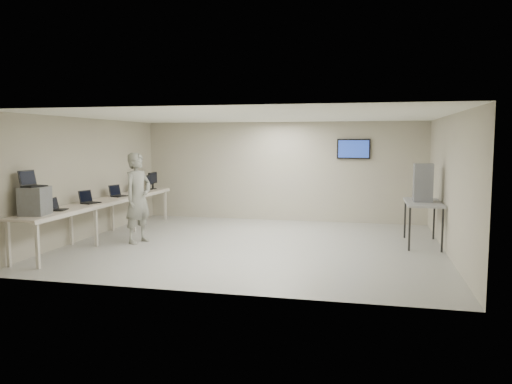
% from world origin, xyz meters
% --- Properties ---
extents(room, '(8.01, 7.01, 2.81)m').
position_xyz_m(room, '(0.03, 0.06, 1.41)').
color(room, beige).
rests_on(room, ground).
extents(workbench, '(0.76, 6.00, 0.90)m').
position_xyz_m(workbench, '(-3.59, 0.00, 0.83)').
color(workbench, beige).
rests_on(workbench, ground).
extents(equipment_box, '(0.53, 0.58, 0.53)m').
position_xyz_m(equipment_box, '(-3.65, -2.39, 1.16)').
color(equipment_box, gray).
rests_on(equipment_box, workbench).
extents(laptop_on_box, '(0.39, 0.44, 0.31)m').
position_xyz_m(laptop_on_box, '(-3.71, -2.39, 1.51)').
color(laptop_on_box, black).
rests_on(laptop_on_box, equipment_box).
extents(laptop_0, '(0.33, 0.37, 0.25)m').
position_xyz_m(laptop_0, '(-3.61, -1.76, 0.97)').
color(laptop_0, black).
rests_on(laptop_0, workbench).
extents(laptop_1, '(0.39, 0.43, 0.29)m').
position_xyz_m(laptop_1, '(-3.61, -0.65, 0.97)').
color(laptop_1, black).
rests_on(laptop_1, workbench).
extents(laptop_2, '(0.40, 0.43, 0.29)m').
position_xyz_m(laptop_2, '(-3.64, 0.71, 0.97)').
color(laptop_2, black).
rests_on(laptop_2, workbench).
extents(laptop_3, '(0.39, 0.43, 0.29)m').
position_xyz_m(laptop_3, '(-3.63, 1.89, 0.97)').
color(laptop_3, black).
rests_on(laptop_3, workbench).
extents(monitor_near, '(0.19, 0.42, 0.42)m').
position_xyz_m(monitor_near, '(-3.60, 2.47, 1.15)').
color(monitor_near, black).
rests_on(monitor_near, workbench).
extents(monitor_far, '(0.21, 0.48, 0.48)m').
position_xyz_m(monitor_far, '(-3.60, 2.69, 1.19)').
color(monitor_far, black).
rests_on(monitor_far, workbench).
extents(soldier, '(0.68, 0.85, 2.02)m').
position_xyz_m(soldier, '(-2.59, -0.31, 1.01)').
color(soldier, '#5B5E55').
rests_on(soldier, ground).
extents(side_table, '(0.75, 1.60, 0.96)m').
position_xyz_m(side_table, '(3.60, 0.85, 0.89)').
color(side_table, '#949494').
rests_on(side_table, ground).
extents(storage_bins, '(0.39, 0.44, 0.83)m').
position_xyz_m(storage_bins, '(3.58, 0.85, 1.37)').
color(storage_bins, gray).
rests_on(storage_bins, side_table).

